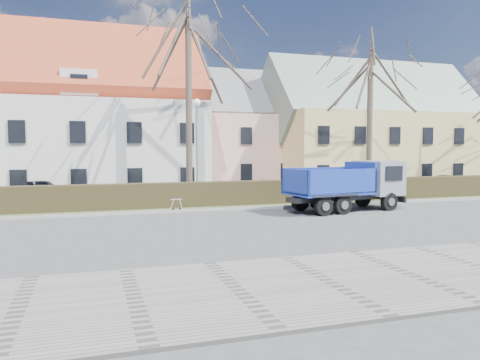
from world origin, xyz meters
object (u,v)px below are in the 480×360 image
object	(u,v)px
parked_car_a	(44,190)
streetlight	(197,152)
dump_truck	(342,185)
parked_car_b	(449,182)
cart_frame	(172,205)

from	to	relation	value
parked_car_a	streetlight	bearing A→B (deg)	-111.54
dump_truck	parked_car_b	xyz separation A→B (m)	(14.06, 8.25, -0.74)
streetlight	parked_car_b	size ratio (longest dim) A/B	1.55
streetlight	parked_car_a	world-z (taller)	streetlight
dump_truck	parked_car_a	world-z (taller)	dump_truck
parked_car_a	parked_car_b	world-z (taller)	parked_car_a
dump_truck	parked_car_a	bearing A→B (deg)	140.17
streetlight	cart_frame	distance (m)	3.81
cart_frame	parked_car_b	bearing A→B (deg)	14.99
dump_truck	parked_car_a	size ratio (longest dim) A/B	1.57
dump_truck	parked_car_a	distance (m)	17.10
dump_truck	cart_frame	xyz separation A→B (m)	(-8.22, 2.29, -0.93)
dump_truck	cart_frame	bearing A→B (deg)	155.64
streetlight	parked_car_b	bearing A→B (deg)	10.55
dump_truck	parked_car_b	size ratio (longest dim) A/B	1.70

